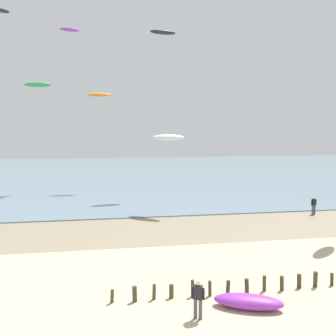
% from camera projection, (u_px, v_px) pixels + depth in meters
% --- Properties ---
extents(wet_sand_strip, '(120.00, 8.56, 0.01)m').
position_uv_depth(wet_sand_strip, '(145.00, 231.00, 30.34)').
color(wet_sand_strip, gray).
rests_on(wet_sand_strip, ground).
extents(sea, '(160.00, 70.00, 0.10)m').
position_uv_depth(sea, '(121.00, 173.00, 68.85)').
color(sea, slate).
rests_on(sea, ground).
extents(groyne_mid, '(12.50, 0.37, 0.83)m').
position_uv_depth(groyne_mid, '(239.00, 286.00, 18.80)').
color(groyne_mid, '#473C28').
rests_on(groyne_mid, ground).
extents(person_nearest_camera, '(0.57, 0.25, 1.71)m').
position_uv_depth(person_nearest_camera, '(314.00, 205.00, 35.96)').
color(person_nearest_camera, '#4C4C56').
rests_on(person_nearest_camera, ground).
extents(person_mid_beach, '(0.52, 0.35, 1.71)m').
position_uv_depth(person_mid_beach, '(198.00, 298.00, 16.21)').
color(person_mid_beach, '#4C4C56').
rests_on(person_mid_beach, ground).
extents(grounded_kite, '(3.34, 2.23, 0.63)m').
position_uv_depth(grounded_kite, '(248.00, 302.00, 17.23)').
color(grounded_kite, purple).
rests_on(grounded_kite, ground).
extents(kite_aloft_0, '(3.37, 1.30, 0.77)m').
position_uv_depth(kite_aloft_0, '(38.00, 85.00, 48.07)').
color(kite_aloft_0, green).
extents(kite_aloft_1, '(2.77, 1.44, 0.52)m').
position_uv_depth(kite_aloft_1, '(69.00, 30.00, 51.52)').
color(kite_aloft_1, purple).
extents(kite_aloft_3, '(3.19, 1.21, 0.68)m').
position_uv_depth(kite_aloft_3, '(99.00, 95.00, 49.51)').
color(kite_aloft_3, orange).
extents(kite_aloft_4, '(3.39, 1.57, 0.55)m').
position_uv_depth(kite_aloft_4, '(163.00, 32.00, 46.19)').
color(kite_aloft_4, black).
extents(kite_aloft_5, '(3.41, 2.96, 0.73)m').
position_uv_depth(kite_aloft_5, '(168.00, 137.00, 36.44)').
color(kite_aloft_5, white).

